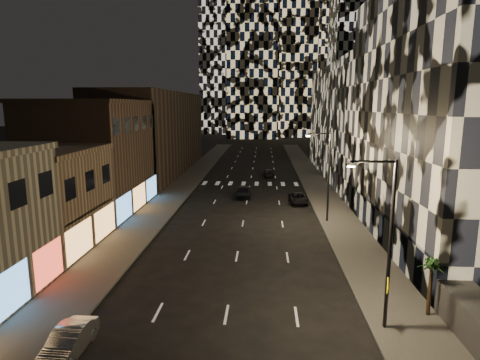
# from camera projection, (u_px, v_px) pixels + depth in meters

# --- Properties ---
(sidewalk_left) EXTENTS (4.00, 120.00, 0.15)m
(sidewalk_left) POSITION_uv_depth(u_px,v_px,m) (185.00, 182.00, 61.82)
(sidewalk_left) COLOR #47443F
(sidewalk_left) RESTS_ON ground
(sidewalk_right) EXTENTS (4.00, 120.00, 0.15)m
(sidewalk_right) POSITION_uv_depth(u_px,v_px,m) (316.00, 184.00, 60.65)
(sidewalk_right) COLOR #47443F
(sidewalk_right) RESTS_ON ground
(curb_left) EXTENTS (0.20, 120.00, 0.15)m
(curb_left) POSITION_uv_depth(u_px,v_px,m) (199.00, 182.00, 61.70)
(curb_left) COLOR #4C4C47
(curb_left) RESTS_ON ground
(curb_right) EXTENTS (0.20, 120.00, 0.15)m
(curb_right) POSITION_uv_depth(u_px,v_px,m) (302.00, 184.00, 60.77)
(curb_right) COLOR #4C4C47
(curb_right) RESTS_ON ground
(retail_tan) EXTENTS (10.00, 10.00, 8.00)m
(retail_tan) POSITION_uv_depth(u_px,v_px,m) (32.00, 201.00, 33.05)
(retail_tan) COLOR #8A6E52
(retail_tan) RESTS_ON ground
(retail_brown) EXTENTS (10.00, 15.00, 12.00)m
(retail_brown) POSITION_uv_depth(u_px,v_px,m) (94.00, 158.00, 44.95)
(retail_brown) COLOR #4E3B2C
(retail_brown) RESTS_ON ground
(retail_filler_left) EXTENTS (10.00, 40.00, 14.00)m
(retail_filler_left) POSITION_uv_depth(u_px,v_px,m) (156.00, 133.00, 70.76)
(retail_filler_left) COLOR #4E3B2C
(retail_filler_left) RESTS_ON ground
(midrise_base) EXTENTS (0.60, 25.00, 3.00)m
(midrise_base) POSITION_uv_depth(u_px,v_px,m) (380.00, 224.00, 35.23)
(midrise_base) COLOR #383838
(midrise_base) RESTS_ON ground
(midrise_filler_right) EXTENTS (16.00, 40.00, 18.00)m
(midrise_filler_right) POSITION_uv_depth(u_px,v_px,m) (374.00, 123.00, 65.28)
(midrise_filler_right) COLOR #232326
(midrise_filler_right) RESTS_ON ground
(tower_center_low) EXTENTS (18.00, 18.00, 95.00)m
(tower_center_low) POSITION_uv_depth(u_px,v_px,m) (254.00, 2.00, 140.91)
(tower_center_low) COLOR black
(tower_center_low) RESTS_ON ground
(streetlight_near) EXTENTS (2.55, 0.25, 9.00)m
(streetlight_near) POSITION_uv_depth(u_px,v_px,m) (386.00, 233.00, 20.53)
(streetlight_near) COLOR black
(streetlight_near) RESTS_ON sidewalk_right
(streetlight_far) EXTENTS (2.55, 0.25, 9.00)m
(streetlight_far) POSITION_uv_depth(u_px,v_px,m) (327.00, 171.00, 40.15)
(streetlight_far) COLOR black
(streetlight_far) RESTS_ON sidewalk_right
(car_silver_parked) EXTENTS (1.42, 4.04, 1.33)m
(car_silver_parked) POSITION_uv_depth(u_px,v_px,m) (68.00, 342.00, 19.13)
(car_silver_parked) COLOR #98989D
(car_silver_parked) RESTS_ON ground
(car_dark_midlane) EXTENTS (1.90, 4.53, 1.53)m
(car_dark_midlane) POSITION_uv_depth(u_px,v_px,m) (244.00, 192.00, 51.68)
(car_dark_midlane) COLOR black
(car_dark_midlane) RESTS_ON ground
(car_dark_oncoming) EXTENTS (1.92, 4.28, 1.22)m
(car_dark_oncoming) POSITION_uv_depth(u_px,v_px,m) (269.00, 173.00, 67.27)
(car_dark_oncoming) COLOR black
(car_dark_oncoming) RESTS_ON ground
(car_dark_rightlane) EXTENTS (2.25, 4.55, 1.24)m
(car_dark_rightlane) POSITION_uv_depth(u_px,v_px,m) (298.00, 198.00, 48.82)
(car_dark_rightlane) COLOR black
(car_dark_rightlane) RESTS_ON ground
(ped_sign) EXTENTS (0.28, 0.93, 2.86)m
(ped_sign) POSITION_uv_depth(u_px,v_px,m) (387.00, 293.00, 20.99)
(ped_sign) COLOR black
(ped_sign) RESTS_ON sidewalk_right
(palm_tree) EXTENTS (1.67, 1.71, 3.35)m
(palm_tree) POSITION_uv_depth(u_px,v_px,m) (432.00, 269.00, 22.16)
(palm_tree) COLOR #47331E
(palm_tree) RESTS_ON sidewalk_right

